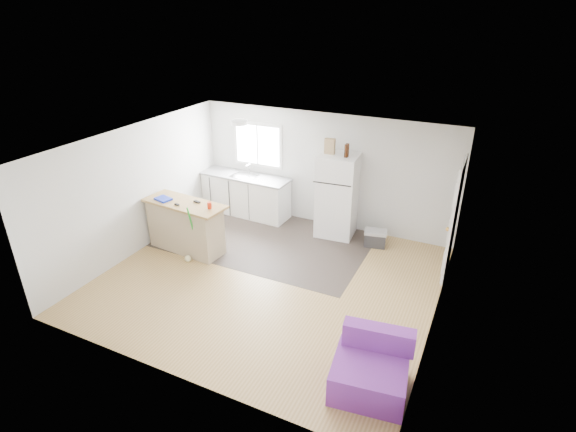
{
  "coord_description": "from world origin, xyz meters",
  "views": [
    {
      "loc": [
        3.13,
        -5.79,
        4.34
      ],
      "look_at": [
        0.03,
        0.7,
        0.92
      ],
      "focal_mm": 28.0,
      "sensor_mm": 36.0,
      "label": 1
    }
  ],
  "objects_px": {
    "purple_seat": "(371,370)",
    "red_cup": "(209,205)",
    "bottle_left": "(346,151)",
    "kitchen_cabinets": "(246,194)",
    "peninsula": "(186,226)",
    "cooler": "(375,238)",
    "blue_tray": "(163,199)",
    "bottle_right": "(347,150)",
    "refrigerator": "(337,196)",
    "cleaner_jug": "(200,249)",
    "cardboard_box": "(330,146)",
    "mop": "(190,250)"
  },
  "relations": [
    {
      "from": "refrigerator",
      "to": "cardboard_box",
      "type": "xyz_separation_m",
      "value": [
        -0.2,
        -0.01,
        1.0
      ]
    },
    {
      "from": "mop",
      "to": "red_cup",
      "type": "bearing_deg",
      "value": 38.9
    },
    {
      "from": "mop",
      "to": "bottle_left",
      "type": "distance_m",
      "value": 3.45
    },
    {
      "from": "cooler",
      "to": "mop",
      "type": "distance_m",
      "value": 3.57
    },
    {
      "from": "refrigerator",
      "to": "red_cup",
      "type": "bearing_deg",
      "value": -137.75
    },
    {
      "from": "peninsula",
      "to": "blue_tray",
      "type": "bearing_deg",
      "value": -165.67
    },
    {
      "from": "mop",
      "to": "bottle_left",
      "type": "height_order",
      "value": "bottle_left"
    },
    {
      "from": "kitchen_cabinets",
      "to": "bottle_right",
      "type": "relative_size",
      "value": 8.29
    },
    {
      "from": "kitchen_cabinets",
      "to": "refrigerator",
      "type": "height_order",
      "value": "refrigerator"
    },
    {
      "from": "peninsula",
      "to": "bottle_right",
      "type": "distance_m",
      "value": 3.4
    },
    {
      "from": "purple_seat",
      "to": "mop",
      "type": "height_order",
      "value": "mop"
    },
    {
      "from": "purple_seat",
      "to": "red_cup",
      "type": "distance_m",
      "value": 4.09
    },
    {
      "from": "cooler",
      "to": "red_cup",
      "type": "height_order",
      "value": "red_cup"
    },
    {
      "from": "red_cup",
      "to": "cardboard_box",
      "type": "bearing_deg",
      "value": 50.27
    },
    {
      "from": "red_cup",
      "to": "bottle_right",
      "type": "height_order",
      "value": "bottle_right"
    },
    {
      "from": "kitchen_cabinets",
      "to": "mop",
      "type": "bearing_deg",
      "value": -84.61
    },
    {
      "from": "peninsula",
      "to": "kitchen_cabinets",
      "type": "bearing_deg",
      "value": 89.42
    },
    {
      "from": "cleaner_jug",
      "to": "cardboard_box",
      "type": "height_order",
      "value": "cardboard_box"
    },
    {
      "from": "refrigerator",
      "to": "cardboard_box",
      "type": "height_order",
      "value": "cardboard_box"
    },
    {
      "from": "bottle_left",
      "to": "kitchen_cabinets",
      "type": "bearing_deg",
      "value": 176.52
    },
    {
      "from": "cooler",
      "to": "mop",
      "type": "height_order",
      "value": "mop"
    },
    {
      "from": "cardboard_box",
      "to": "bottle_left",
      "type": "distance_m",
      "value": 0.37
    },
    {
      "from": "purple_seat",
      "to": "cardboard_box",
      "type": "relative_size",
      "value": 3.32
    },
    {
      "from": "kitchen_cabinets",
      "to": "cooler",
      "type": "height_order",
      "value": "kitchen_cabinets"
    },
    {
      "from": "red_cup",
      "to": "cleaner_jug",
      "type": "bearing_deg",
      "value": -155.59
    },
    {
      "from": "refrigerator",
      "to": "cleaner_jug",
      "type": "distance_m",
      "value": 2.9
    },
    {
      "from": "mop",
      "to": "red_cup",
      "type": "height_order",
      "value": "mop"
    },
    {
      "from": "kitchen_cabinets",
      "to": "peninsula",
      "type": "distance_m",
      "value": 1.93
    },
    {
      "from": "cleaner_jug",
      "to": "cardboard_box",
      "type": "distance_m",
      "value": 3.17
    },
    {
      "from": "mop",
      "to": "blue_tray",
      "type": "bearing_deg",
      "value": 150.01
    },
    {
      "from": "purple_seat",
      "to": "cardboard_box",
      "type": "bearing_deg",
      "value": 110.6
    },
    {
      "from": "cooler",
      "to": "blue_tray",
      "type": "height_order",
      "value": "blue_tray"
    },
    {
      "from": "cooler",
      "to": "red_cup",
      "type": "relative_size",
      "value": 3.97
    },
    {
      "from": "bottle_left",
      "to": "blue_tray",
      "type": "bearing_deg",
      "value": -147.82
    },
    {
      "from": "purple_seat",
      "to": "bottle_right",
      "type": "relative_size",
      "value": 3.98
    },
    {
      "from": "cleaner_jug",
      "to": "bottle_right",
      "type": "xyz_separation_m",
      "value": [
        2.15,
        1.98,
        1.67
      ]
    },
    {
      "from": "cooler",
      "to": "blue_tray",
      "type": "bearing_deg",
      "value": -165.57
    },
    {
      "from": "mop",
      "to": "bottle_left",
      "type": "bearing_deg",
      "value": 34.57
    },
    {
      "from": "bottle_right",
      "to": "refrigerator",
      "type": "bearing_deg",
      "value": 174.17
    },
    {
      "from": "mop",
      "to": "cardboard_box",
      "type": "bearing_deg",
      "value": 40.65
    },
    {
      "from": "bottle_right",
      "to": "bottle_left",
      "type": "bearing_deg",
      "value": -88.37
    },
    {
      "from": "refrigerator",
      "to": "purple_seat",
      "type": "xyz_separation_m",
      "value": [
        1.81,
        -3.73,
        -0.58
      ]
    },
    {
      "from": "cardboard_box",
      "to": "red_cup",
      "type": "bearing_deg",
      "value": -129.73
    },
    {
      "from": "cleaner_jug",
      "to": "kitchen_cabinets",
      "type": "bearing_deg",
      "value": 91.75
    },
    {
      "from": "peninsula",
      "to": "purple_seat",
      "type": "xyz_separation_m",
      "value": [
        4.17,
        -1.86,
        -0.24
      ]
    },
    {
      "from": "peninsula",
      "to": "mop",
      "type": "bearing_deg",
      "value": -41.79
    },
    {
      "from": "red_cup",
      "to": "bottle_left",
      "type": "xyz_separation_m",
      "value": [
        1.92,
        1.8,
        0.77
      ]
    },
    {
      "from": "refrigerator",
      "to": "purple_seat",
      "type": "height_order",
      "value": "refrigerator"
    },
    {
      "from": "peninsula",
      "to": "bottle_left",
      "type": "distance_m",
      "value": 3.36
    },
    {
      "from": "cardboard_box",
      "to": "bottle_left",
      "type": "height_order",
      "value": "cardboard_box"
    }
  ]
}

